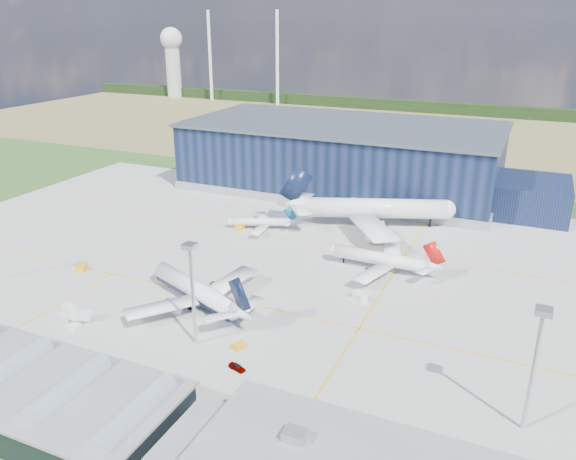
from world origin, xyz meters
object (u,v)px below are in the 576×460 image
at_px(gse_cart_a, 436,264).
at_px(car_a, 237,367).
at_px(gse_tug_b, 239,346).
at_px(hangar, 349,159).
at_px(light_mast_east, 537,350).
at_px(airstair, 81,317).
at_px(car_b, 42,348).
at_px(gse_van_b, 360,297).
at_px(gse_tug_c, 240,228).
at_px(airliner_red, 380,252).
at_px(airliner_widebody, 375,198).
at_px(airliner_navy, 195,281).
at_px(gse_van_a, 70,309).
at_px(gse_tug_a, 82,268).
at_px(light_mast_center, 192,278).
at_px(airliner_regional, 259,218).

xyz_separation_m(gse_cart_a, car_a, (-26.99, -66.17, 0.04)).
bearing_deg(gse_cart_a, gse_tug_b, -132.76).
xyz_separation_m(hangar, light_mast_east, (72.19, -124.80, 3.82)).
height_order(hangar, airstair, hangar).
bearing_deg(car_a, airstair, 103.95).
distance_m(light_mast_east, car_b, 95.30).
height_order(gse_van_b, car_b, gse_van_b).
bearing_deg(gse_tug_c, airstair, -95.53).
distance_m(light_mast_east, car_a, 54.59).
bearing_deg(gse_van_b, car_b, 171.41).
xyz_separation_m(gse_van_b, car_a, (-13.47, -37.84, -0.33)).
distance_m(airliner_red, car_b, 86.15).
relative_size(airliner_widebody, airstair, 13.01).
xyz_separation_m(airliner_navy, airliner_red, (35.19, 37.13, -0.95)).
bearing_deg(car_b, light_mast_east, -78.27).
bearing_deg(airliner_widebody, gse_van_a, -140.13).
bearing_deg(car_b, gse_cart_a, -39.03).
xyz_separation_m(gse_tug_a, gse_tug_b, (57.98, -16.46, -0.17)).
bearing_deg(gse_tug_b, airliner_red, 95.93).
distance_m(hangar, gse_tug_a, 114.65).
height_order(gse_tug_a, gse_tug_b, gse_tug_a).
xyz_separation_m(gse_van_b, gse_tug_c, (-50.34, 30.97, -0.26)).
distance_m(airstair, car_a, 41.11).
bearing_deg(gse_tug_a, car_a, -44.03).
height_order(airliner_widebody, car_a, airliner_widebody).
relative_size(hangar, car_b, 39.15).
relative_size(airliner_widebody, gse_cart_a, 20.93).
xyz_separation_m(car_a, car_b, (-40.57, -10.38, -0.04)).
height_order(gse_tug_b, gse_van_a, gse_van_a).
relative_size(light_mast_east, airliner_navy, 0.59).
distance_m(light_mast_center, airstair, 31.82).
height_order(gse_van_b, gse_tug_c, gse_van_b).
xyz_separation_m(airliner_widebody, gse_tug_c, (-39.01, -21.06, -8.93)).
bearing_deg(airliner_navy, light_mast_east, -168.75).
xyz_separation_m(gse_tug_a, gse_van_a, (14.66, -19.41, 0.29)).
bearing_deg(car_a, hangar, 24.87).
relative_size(gse_tug_a, car_b, 1.00).
bearing_deg(airliner_navy, gse_tug_c, -50.75).
distance_m(light_mast_east, gse_cart_a, 67.96).
bearing_deg(gse_van_b, car_a, -159.93).
height_order(hangar, gse_van_b, hangar).
height_order(gse_cart_a, car_b, gse_cart_a).
height_order(gse_tug_b, gse_tug_c, gse_tug_c).
bearing_deg(gse_tug_b, hangar, 121.75).
distance_m(airliner_navy, car_b, 35.77).
xyz_separation_m(light_mast_center, gse_van_b, (26.15, 32.97, -14.46)).
bearing_deg(gse_tug_c, gse_cart_a, -4.32).
bearing_deg(airliner_regional, airliner_navy, 78.19).
distance_m(gse_tug_c, car_a, 78.07).
distance_m(gse_cart_a, car_a, 71.46).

